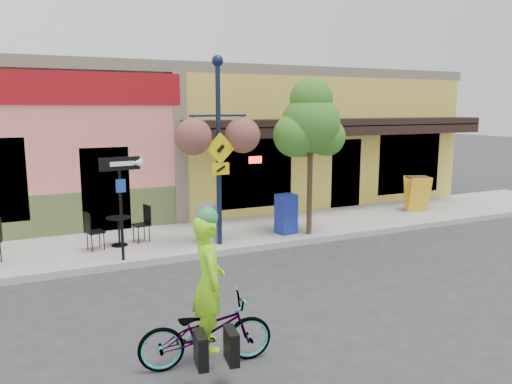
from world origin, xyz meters
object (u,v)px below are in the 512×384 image
(one_way_sign, at_px, (121,209))
(cyclist_rider, at_px, (209,301))
(newspaper_box_grey, at_px, (208,224))
(building, at_px, (174,137))
(bicycle, at_px, (206,331))
(lamp_post, at_px, (219,152))
(street_tree, at_px, (310,156))
(newspaper_box_blue, at_px, (286,214))

(one_way_sign, bearing_deg, cyclist_rider, -92.96)
(newspaper_box_grey, bearing_deg, building, 69.11)
(cyclist_rider, relative_size, newspaper_box_grey, 1.90)
(bicycle, xyz_separation_m, newspaper_box_grey, (1.87, 5.07, 0.15))
(building, height_order, lamp_post, building)
(building, height_order, newspaper_box_grey, building)
(one_way_sign, bearing_deg, newspaper_box_grey, 8.62)
(lamp_post, bearing_deg, street_tree, -1.98)
(building, xyz_separation_m, newspaper_box_blue, (1.03, -6.30, -1.60))
(bicycle, relative_size, newspaper_box_blue, 1.73)
(newspaper_box_blue, bearing_deg, one_way_sign, 177.69)
(newspaper_box_blue, xyz_separation_m, newspaper_box_grey, (-2.08, 0.03, -0.05))
(bicycle, xyz_separation_m, street_tree, (4.45, 4.75, 1.65))
(building, height_order, newspaper_box_blue, building)
(newspaper_box_grey, distance_m, street_tree, 3.00)
(bicycle, distance_m, street_tree, 6.72)
(building, height_order, one_way_sign, building)
(one_way_sign, xyz_separation_m, newspaper_box_grey, (2.07, 0.54, -0.63))
(cyclist_rider, relative_size, street_tree, 0.44)
(newspaper_box_blue, bearing_deg, bicycle, -137.46)
(cyclist_rider, relative_size, one_way_sign, 0.80)
(one_way_sign, relative_size, newspaper_box_grey, 2.38)
(cyclist_rider, xyz_separation_m, newspaper_box_grey, (1.82, 5.07, -0.26))
(building, bearing_deg, newspaper_box_blue, -80.74)
(building, relative_size, one_way_sign, 8.43)
(lamp_post, distance_m, one_way_sign, 2.52)
(bicycle, bearing_deg, newspaper_box_grey, -11.26)
(street_tree, bearing_deg, cyclist_rider, -132.82)
(newspaper_box_blue, distance_m, newspaper_box_grey, 2.08)
(cyclist_rider, distance_m, lamp_post, 5.42)
(lamp_post, xyz_separation_m, street_tree, (2.38, -0.07, -0.19))
(building, bearing_deg, newspaper_box_grey, -99.55)
(bicycle, relative_size, street_tree, 0.44)
(one_way_sign, xyz_separation_m, newspaper_box_blue, (4.15, 0.51, -0.58))
(lamp_post, bearing_deg, one_way_sign, -173.18)
(lamp_post, bearing_deg, building, 82.19)
(building, distance_m, one_way_sign, 7.56)
(newspaper_box_grey, bearing_deg, street_tree, -18.51)
(street_tree, bearing_deg, newspaper_box_grey, 172.83)
(one_way_sign, bearing_deg, newspaper_box_blue, 1.02)
(building, xyz_separation_m, one_way_sign, (-3.12, -6.81, -1.02))
(newspaper_box_blue, bearing_deg, street_tree, -40.32)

